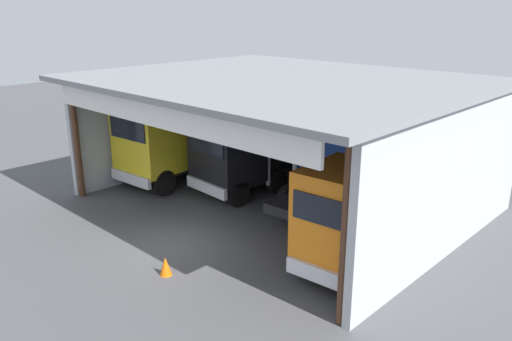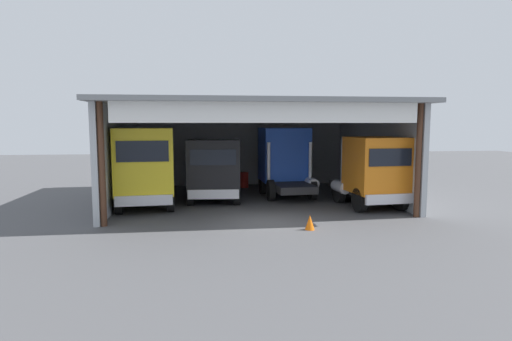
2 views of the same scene
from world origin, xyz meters
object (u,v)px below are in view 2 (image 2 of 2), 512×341
truck_black_center_bay (214,170)px  tool_cart (215,179)px  truck_orange_right_bay (373,171)px  oil_drum (244,180)px  traffic_cone (310,222)px  truck_blue_left_bay (285,160)px  truck_yellow_center_right_bay (145,167)px

truck_black_center_bay → tool_cart: (0.19, 5.11, -1.16)m
truck_orange_right_bay → oil_drum: 9.01m
truck_black_center_bay → oil_drum: bearing=-108.7°
truck_black_center_bay → oil_drum: 5.36m
oil_drum → traffic_cone: 10.88m
truck_black_center_bay → tool_cart: 5.24m
truck_blue_left_bay → truck_yellow_center_right_bay: bearing=-159.7°
truck_yellow_center_right_bay → truck_orange_right_bay: 10.51m
truck_orange_right_bay → truck_yellow_center_right_bay: bearing=-9.8°
truck_orange_right_bay → truck_black_center_bay: bearing=-22.1°
tool_cart → oil_drum: bearing=-8.6°
oil_drum → truck_yellow_center_right_bay: bearing=-129.8°
truck_yellow_center_right_bay → truck_orange_right_bay: (10.47, -0.98, -0.20)m
truck_black_center_bay → oil_drum: size_ratio=4.89×
truck_black_center_bay → traffic_cone: size_ratio=8.17×
truck_blue_left_bay → traffic_cone: size_ratio=8.44×
traffic_cone → truck_black_center_bay: bearing=119.6°
truck_blue_left_bay → tool_cart: size_ratio=4.73×
truck_orange_right_bay → traffic_cone: truck_orange_right_bay is taller
truck_yellow_center_right_bay → tool_cart: 7.42m
traffic_cone → truck_yellow_center_right_bay: bearing=144.9°
truck_orange_right_bay → tool_cart: 10.36m
truck_blue_left_bay → truck_black_center_bay: bearing=-160.0°
oil_drum → truck_blue_left_bay: bearing=-58.6°
oil_drum → truck_black_center_bay: bearing=-112.2°
truck_black_center_bay → traffic_cone: truck_black_center_bay is taller
truck_yellow_center_right_bay → truck_orange_right_bay: truck_yellow_center_right_bay is taller
truck_black_center_bay → truck_blue_left_bay: truck_blue_left_bay is taller
truck_black_center_bay → truck_orange_right_bay: truck_orange_right_bay is taller
truck_blue_left_bay → tool_cart: 5.32m
truck_orange_right_bay → tool_cart: bearing=-50.7°
oil_drum → tool_cart: tool_cart is taller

